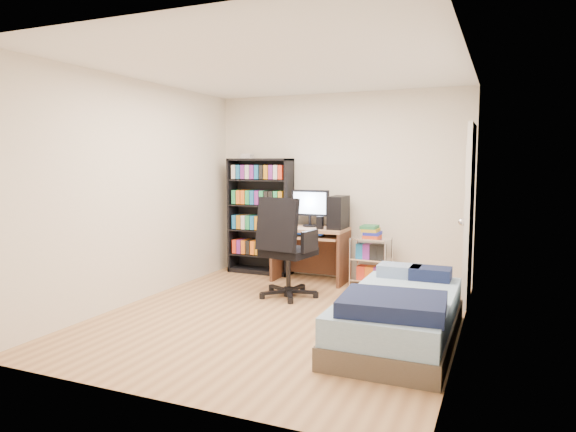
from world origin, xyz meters
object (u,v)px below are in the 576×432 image
at_px(media_shelf, 260,215).
at_px(computer_desk, 319,232).
at_px(office_chair, 286,265).
at_px(bed, 399,316).

height_order(media_shelf, computer_desk, media_shelf).
bearing_deg(office_chair, media_shelf, 137.71).
height_order(computer_desk, bed, computer_desk).
distance_m(media_shelf, computer_desk, 0.97).
height_order(computer_desk, office_chair, computer_desk).
xyz_separation_m(computer_desk, office_chair, (-0.07, -0.93, -0.28)).
relative_size(media_shelf, bed, 0.90).
xyz_separation_m(computer_desk, bed, (1.44, -1.93, -0.42)).
bearing_deg(media_shelf, office_chair, -51.50).
height_order(media_shelf, bed, media_shelf).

